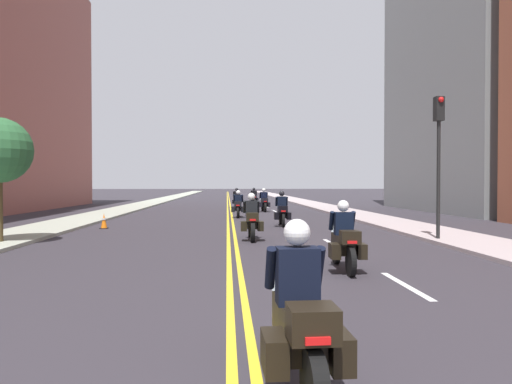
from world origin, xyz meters
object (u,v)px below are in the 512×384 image
object	(u,v)px
motorcycle_1	(344,242)
motorcycle_4	(238,206)
traffic_cone_0	(104,221)
motorcycle_2	(252,221)
motorcycle_7	(254,198)
motorcycle_5	(264,202)
traffic_light_near	(439,142)
motorcycle_3	(282,211)
motorcycle_0	(299,321)
motorcycle_6	(237,200)

from	to	relation	value
motorcycle_1	motorcycle_4	world-z (taller)	same
traffic_cone_0	motorcycle_2	bearing A→B (deg)	-35.42
motorcycle_7	traffic_cone_0	bearing A→B (deg)	-110.84
motorcycle_7	traffic_cone_0	distance (m)	24.01
motorcycle_5	traffic_light_near	world-z (taller)	traffic_light_near
motorcycle_5	motorcycle_7	size ratio (longest dim) A/B	0.99
motorcycle_1	motorcycle_5	distance (m)	21.84
motorcycle_3	traffic_light_near	bearing A→B (deg)	-51.60
motorcycle_4	traffic_cone_0	size ratio (longest dim) A/B	3.31
motorcycle_5	traffic_cone_0	bearing A→B (deg)	-126.11
motorcycle_4	traffic_light_near	xyz separation A→B (m)	(6.37, -11.58, 2.68)
motorcycle_1	motorcycle_7	xyz separation A→B (m)	(-0.06, 32.79, -0.02)
motorcycle_1	traffic_light_near	size ratio (longest dim) A/B	0.45
motorcycle_3	motorcycle_0	bearing A→B (deg)	-94.06
motorcycle_2	motorcycle_0	bearing A→B (deg)	-90.67
motorcycle_1	traffic_cone_0	xyz separation A→B (m)	(-7.92, 10.10, -0.33)
motorcycle_5	traffic_light_near	distance (m)	17.85
motorcycle_7	motorcycle_0	bearing A→B (deg)	-94.51
motorcycle_0	motorcycle_4	xyz separation A→B (m)	(-0.03, 22.06, 0.01)
motorcycle_0	motorcycle_4	distance (m)	22.06
motorcycle_1	motorcycle_3	xyz separation A→B (m)	(-0.07, 10.92, 0.01)
motorcycle_2	motorcycle_1	bearing A→B (deg)	-72.77
motorcycle_0	motorcycle_3	distance (m)	16.73
motorcycle_2	motorcycle_6	xyz separation A→B (m)	(-0.05, 21.69, -0.00)
motorcycle_2	traffic_light_near	bearing A→B (deg)	-8.63
motorcycle_0	motorcycle_1	world-z (taller)	motorcycle_0
motorcycle_2	motorcycle_6	distance (m)	21.70
traffic_cone_0	motorcycle_6	bearing A→B (deg)	70.55
motorcycle_3	motorcycle_6	bearing A→B (deg)	98.32
motorcycle_4	traffic_light_near	size ratio (longest dim) A/B	0.45
traffic_light_near	motorcycle_0	bearing A→B (deg)	-121.20
motorcycle_5	motorcycle_0	bearing A→B (deg)	-96.13
motorcycle_3	traffic_cone_0	xyz separation A→B (m)	(-7.85, -0.81, -0.34)
motorcycle_3	motorcycle_4	size ratio (longest dim) A/B	1.03
motorcycle_6	traffic_light_near	size ratio (longest dim) A/B	0.45
traffic_cone_0	traffic_light_near	xyz separation A→B (m)	(12.33, -5.34, 3.01)
motorcycle_0	motorcycle_1	xyz separation A→B (m)	(1.93, 5.71, 0.01)
motorcycle_0	motorcycle_7	bearing A→B (deg)	85.56
motorcycle_4	motorcycle_7	size ratio (longest dim) A/B	0.99
motorcycle_4	traffic_light_near	distance (m)	13.49
motorcycle_6	motorcycle_7	distance (m)	5.65
motorcycle_0	traffic_light_near	distance (m)	12.54
motorcycle_7	traffic_cone_0	world-z (taller)	motorcycle_7
motorcycle_2	motorcycle_6	bearing A→B (deg)	90.33
motorcycle_4	motorcycle_3	bearing A→B (deg)	-67.77
motorcycle_5	traffic_light_near	bearing A→B (deg)	-77.61
motorcycle_6	motorcycle_3	bearing A→B (deg)	-84.36
motorcycle_2	traffic_cone_0	distance (m)	7.57
motorcycle_4	traffic_cone_0	world-z (taller)	motorcycle_4
traffic_light_near	traffic_cone_0	bearing A→B (deg)	156.58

